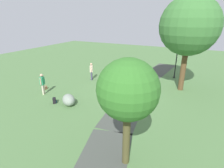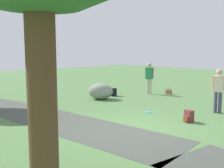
{
  "view_description": "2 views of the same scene",
  "coord_description": "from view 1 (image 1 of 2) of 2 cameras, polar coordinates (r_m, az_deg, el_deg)",
  "views": [
    {
      "loc": [
        13.13,
        5.03,
        5.73
      ],
      "look_at": [
        1.95,
        -0.5,
        1.04
      ],
      "focal_mm": 28.88,
      "sensor_mm": 36.0,
      "label": 1
    },
    {
      "loc": [
        -5.37,
        5.85,
        2.42
      ],
      "look_at": [
        0.9,
        0.03,
        1.31
      ],
      "focal_mm": 43.79,
      "sensor_mm": 36.0,
      "label": 2
    }
  ],
  "objects": [
    {
      "name": "backpack_by_boulder",
      "position": [
        13.31,
        -17.75,
        -5.02
      ],
      "size": [
        0.35,
        0.35,
        0.4
      ],
      "color": "black",
      "rests_on": "ground"
    },
    {
      "name": "footpath_segment_mid",
      "position": [
        13.22,
        5.94,
        -5.16
      ],
      "size": [
        8.2,
        3.05,
        0.01
      ],
      "color": "#424740",
      "rests_on": "ground"
    },
    {
      "name": "lamp_post",
      "position": [
        18.44,
        19.86,
        8.49
      ],
      "size": [
        0.28,
        0.28,
        3.64
      ],
      "color": "black",
      "rests_on": "ground"
    },
    {
      "name": "footpath_segment_near",
      "position": [
        20.4,
        13.89,
        3.7
      ],
      "size": [
        8.2,
        3.06,
        0.01
      ],
      "color": "#424740",
      "rests_on": "ground"
    },
    {
      "name": "young_tree_near_path",
      "position": [
        6.46,
        5.06,
        -2.06
      ],
      "size": [
        2.3,
        2.3,
        4.43
      ],
      "color": "#474324",
      "rests_on": "ground"
    },
    {
      "name": "handbag_on_grass",
      "position": [
        16.03,
        -20.29,
        -1.13
      ],
      "size": [
        0.33,
        0.29,
        0.31
      ],
      "color": "brown",
      "rests_on": "ground"
    },
    {
      "name": "man_near_boulder",
      "position": [
        17.16,
        -6.53,
        4.34
      ],
      "size": [
        0.49,
        0.36,
        1.66
      ],
      "color": "#463F63",
      "rests_on": "ground"
    },
    {
      "name": "large_shade_tree",
      "position": [
        15.07,
        23.27,
        16.47
      ],
      "size": [
        4.4,
        4.4,
        7.28
      ],
      "color": "brown",
      "rests_on": "ground"
    },
    {
      "name": "ground_plane",
      "position": [
        15.19,
        4.95,
        -1.63
      ],
      "size": [
        48.0,
        48.0,
        0.0
      ],
      "primitive_type": "plane",
      "color": "#4E7441"
    },
    {
      "name": "spare_backpack_on_lawn",
      "position": [
        16.43,
        -0.75,
        0.92
      ],
      "size": [
        0.32,
        0.31,
        0.4
      ],
      "color": "brown",
      "rests_on": "ground"
    },
    {
      "name": "frisbee_on_grass",
      "position": [
        15.06,
        -4.08,
        -1.77
      ],
      "size": [
        0.23,
        0.23,
        0.02
      ],
      "color": "#36A0D1",
      "rests_on": "ground"
    },
    {
      "name": "woman_with_handbag",
      "position": [
        14.79,
        -21.17,
        0.4
      ],
      "size": [
        0.5,
        0.34,
        1.68
      ],
      "color": "beige",
      "rests_on": "ground"
    },
    {
      "name": "lawn_boulder",
      "position": [
        12.7,
        -13.58,
        -4.91
      ],
      "size": [
        1.36,
        1.42,
        0.77
      ],
      "color": "gray",
      "rests_on": "ground"
    }
  ]
}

